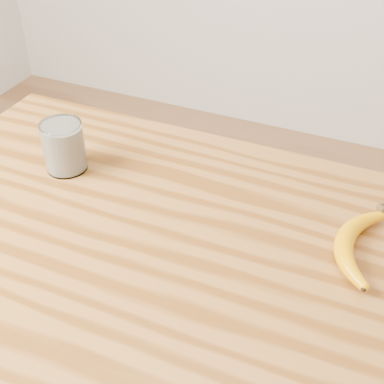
% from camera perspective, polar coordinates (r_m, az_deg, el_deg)
% --- Properties ---
extents(table, '(1.20, 0.80, 0.90)m').
position_cam_1_polar(table, '(1.04, -2.07, -11.73)').
color(table, '#925B25').
rests_on(table, ground).
extents(smoothie_glass, '(0.09, 0.09, 0.11)m').
position_cam_1_polar(smoothie_glass, '(1.14, -13.50, 4.73)').
color(smoothie_glass, white).
rests_on(smoothie_glass, table).
extents(banana, '(0.11, 0.28, 0.03)m').
position_cam_1_polar(banana, '(0.98, 15.90, -5.04)').
color(banana, '#E19000').
rests_on(banana, table).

